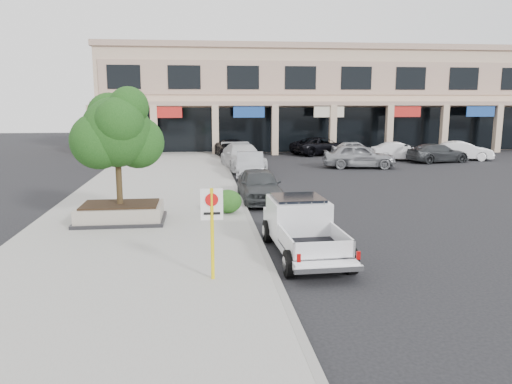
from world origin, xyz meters
TOP-DOWN VIEW (x-y plane):
  - ground at (0.00, 0.00)m, footprint 120.00×120.00m
  - sidewalk at (-5.50, 6.00)m, footprint 8.00×52.00m
  - curb at (-1.55, 6.00)m, footprint 0.20×52.00m
  - strip_mall at (8.00, 33.93)m, footprint 40.55×12.43m
  - planter at (-6.31, 3.61)m, footprint 3.20×2.20m
  - planter_tree at (-6.18, 3.77)m, footprint 2.90×2.55m
  - no_parking_sign at (-3.12, -2.79)m, footprint 0.55×0.09m
  - hedge at (-2.31, 4.58)m, footprint 1.10×0.99m
  - pickup_truck at (-0.35, -0.74)m, footprint 2.07×5.20m
  - curb_car_a at (-0.70, 7.44)m, footprint 1.87×4.45m
  - curb_car_b at (-0.37, 14.83)m, footprint 1.99×4.64m
  - curb_car_c at (-0.50, 18.41)m, footprint 2.99×6.01m
  - curb_car_d at (-0.71, 25.17)m, footprint 2.98×5.47m
  - lot_car_a at (7.44, 18.10)m, footprint 5.15×2.76m
  - lot_car_b at (11.94, 21.96)m, footprint 4.36×2.06m
  - lot_car_c at (14.29, 20.53)m, footprint 5.05×2.83m
  - lot_car_d at (6.96, 26.72)m, footprint 5.91×4.39m
  - lot_car_e at (9.23, 24.54)m, footprint 4.02×1.90m
  - lot_car_f at (16.90, 21.72)m, footprint 4.60×2.71m

SIDE VIEW (x-z plane):
  - ground at x=0.00m, z-range 0.00..0.00m
  - sidewalk at x=-5.50m, z-range 0.00..0.15m
  - curb at x=-1.55m, z-range 0.00..0.15m
  - planter at x=-6.31m, z-range 0.14..0.82m
  - hedge at x=-2.31m, z-range 0.15..1.08m
  - lot_car_e at x=9.23m, z-range 0.00..1.33m
  - lot_car_b at x=11.94m, z-range 0.00..1.38m
  - lot_car_c at x=14.29m, z-range 0.00..1.38m
  - lot_car_f at x=16.90m, z-range 0.00..1.43m
  - curb_car_d at x=-0.71m, z-range 0.00..1.46m
  - curb_car_b at x=-0.37m, z-range 0.00..1.49m
  - lot_car_d at x=6.96m, z-range 0.00..1.49m
  - curb_car_a at x=-0.70m, z-range 0.00..1.50m
  - pickup_truck at x=-0.35m, z-range 0.00..1.62m
  - lot_car_a at x=7.44m, z-range 0.00..1.66m
  - curb_car_c at x=-0.50m, z-range 0.00..1.68m
  - no_parking_sign at x=-3.12m, z-range 0.48..2.78m
  - planter_tree at x=-6.18m, z-range 1.41..5.41m
  - strip_mall at x=8.00m, z-range 0.00..9.50m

